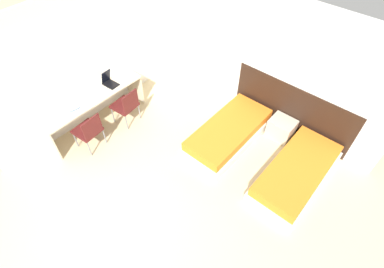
{
  "coord_description": "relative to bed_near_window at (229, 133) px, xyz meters",
  "views": [
    {
      "loc": [
        2.46,
        -0.65,
        4.72
      ],
      "look_at": [
        0.0,
        2.21,
        0.55
      ],
      "focal_mm": 28.0,
      "sensor_mm": 36.0,
      "label": 1
    }
  ],
  "objects": [
    {
      "name": "ground_plane",
      "position": [
        -0.33,
        -2.97,
        -0.19
      ],
      "size": [
        20.0,
        20.0,
        0.0
      ],
      "primitive_type": "plane",
      "color": "beige"
    },
    {
      "name": "wall_back",
      "position": [
        -0.33,
        1.07,
        1.16
      ],
      "size": [
        5.78,
        0.05,
        2.7
      ],
      "color": "white",
      "rests_on": "ground_plane"
    },
    {
      "name": "wall_left",
      "position": [
        -2.75,
        -0.96,
        1.16
      ],
      "size": [
        0.05,
        5.02,
        2.7
      ],
      "color": "white",
      "rests_on": "ground_plane"
    },
    {
      "name": "headboard_panel",
      "position": [
        0.76,
        1.04,
        0.37
      ],
      "size": [
        2.56,
        0.03,
        1.11
      ],
      "color": "black",
      "rests_on": "ground_plane"
    },
    {
      "name": "bed_near_window",
      "position": [
        0.0,
        0.0,
        0.0
      ],
      "size": [
        0.93,
        2.01,
        0.39
      ],
      "color": "silver",
      "rests_on": "ground_plane"
    },
    {
      "name": "bed_near_door",
      "position": [
        1.53,
        0.0,
        0.0
      ],
      "size": [
        0.93,
        2.01,
        0.39
      ],
      "color": "silver",
      "rests_on": "ground_plane"
    },
    {
      "name": "nightstand",
      "position": [
        0.76,
        0.79,
        0.02
      ],
      "size": [
        0.5,
        0.43,
        0.43
      ],
      "color": "beige",
      "rests_on": "ground_plane"
    },
    {
      "name": "radiator",
      "position": [
        -1.6,
        0.95,
        0.09
      ],
      "size": [
        0.91,
        0.12,
        0.55
      ],
      "color": "silver",
      "rests_on": "ground_plane"
    },
    {
      "name": "desk",
      "position": [
        -2.42,
        -1.47,
        0.42
      ],
      "size": [
        0.6,
        2.25,
        0.77
      ],
      "color": "beige",
      "rests_on": "ground_plane"
    },
    {
      "name": "chair_near_laptop",
      "position": [
        -1.96,
        -0.98,
        0.29
      ],
      "size": [
        0.51,
        0.51,
        0.85
      ],
      "rotation": [
        0.0,
        0.0,
        0.1
      ],
      "color": "#511919",
      "rests_on": "ground_plane"
    },
    {
      "name": "chair_near_notebook",
      "position": [
        -1.96,
        -1.93,
        0.29
      ],
      "size": [
        0.5,
        0.5,
        0.85
      ],
      "rotation": [
        0.0,
        0.0,
        0.09
      ],
      "color": "#511919",
      "rests_on": "ground_plane"
    },
    {
      "name": "laptop",
      "position": [
        -2.43,
        -0.97,
        0.65
      ],
      "size": [
        0.32,
        0.24,
        0.31
      ],
      "rotation": [
        0.0,
        0.0,
        0.06
      ],
      "color": "black",
      "rests_on": "desk"
    },
    {
      "name": "open_notebook",
      "position": [
        -2.43,
        -1.88,
        0.59
      ],
      "size": [
        0.29,
        0.24,
        0.02
      ],
      "rotation": [
        0.0,
        0.0,
        -0.16
      ],
      "color": "#1E4793",
      "rests_on": "desk"
    }
  ]
}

